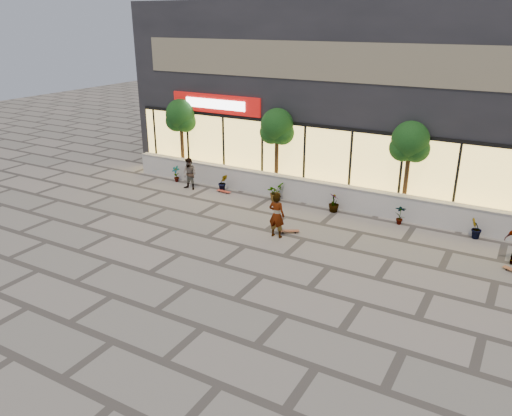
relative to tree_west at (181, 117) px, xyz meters
The scene contains 16 objects.
ground 12.21m from the tree_west, 40.55° to the right, with size 80.00×80.00×0.00m, color gray.
planter_wall 9.36m from the tree_west, ahead, with size 22.00×0.42×1.04m.
retail_building 10.27m from the tree_west, 28.00° to the left, with size 24.00×9.17×8.50m.
shrub_a 2.91m from the tree_west, 68.20° to the right, with size 0.43×0.29×0.81m, color #113711.
shrub_b 4.37m from the tree_west, 20.75° to the right, with size 0.45×0.36×0.81m, color #113711.
shrub_c 6.74m from the tree_west, 11.58° to the right, with size 0.73×0.63×0.81m, color #113711.
shrub_d 9.35m from the tree_west, ahead, with size 0.45×0.45×0.81m, color #113711.
shrub_e 12.05m from the tree_west, ahead, with size 0.43×0.29×0.81m, color #113711.
shrub_f 14.78m from the tree_west, ahead, with size 0.45×0.36×0.81m, color #113711.
tree_west is the anchor object (origin of this frame).
tree_midwest 5.50m from the tree_west, ahead, with size 1.60×1.50×3.92m.
tree_mideast 11.50m from the tree_west, ahead, with size 1.60×1.50×3.92m.
skater_center 9.53m from the tree_west, 30.74° to the right, with size 0.63×0.41×1.73m, color silver.
skater_left 3.43m from the tree_west, 45.70° to the right, with size 0.74×0.58×1.53m, color tan.
skateboard_center 9.70m from the tree_west, 26.98° to the right, with size 0.78×0.57×0.09m.
skateboard_left 4.79m from the tree_west, 23.20° to the right, with size 0.74×0.23×0.09m.
Camera 1 is at (6.81, -12.35, 7.72)m, focal length 35.00 mm.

